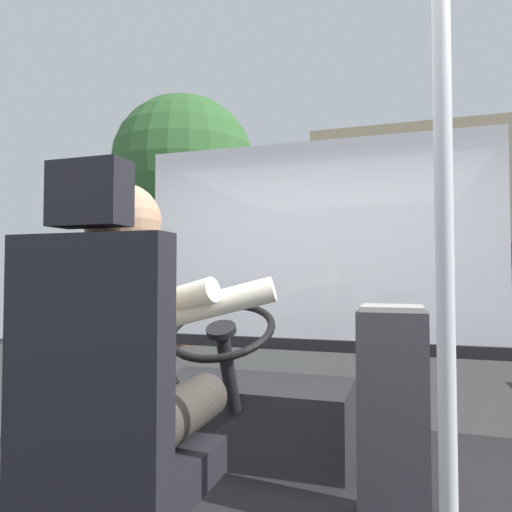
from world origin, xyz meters
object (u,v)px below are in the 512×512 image
driver_seat (109,428)px  fare_box (393,416)px  bus_driver (135,351)px  steering_console (251,414)px  parked_car_green (501,296)px  handrail_pole (444,218)px

driver_seat → fare_box: (0.78, 0.79, -0.12)m
bus_driver → steering_console: 1.30m
driver_seat → parked_car_green: (4.81, 20.76, -0.50)m
bus_driver → handrail_pole: (0.92, -0.09, 0.38)m
driver_seat → fare_box: 1.11m
handrail_pole → parked_car_green: 21.11m
bus_driver → parked_car_green: bearing=76.9°
driver_seat → handrail_pole: size_ratio=0.58×
handrail_pole → bus_driver: bearing=174.5°
steering_console → parked_car_green: size_ratio=0.26×
handrail_pole → steering_console: bearing=125.8°
bus_driver → parked_car_green: 21.19m
bus_driver → handrail_pole: handrail_pole is taller
steering_console → fare_box: bearing=-34.2°
steering_console → fare_box: fare_box is taller
driver_seat → handrail_pole: 1.09m
steering_console → parked_car_green: steering_console is taller
handrail_pole → parked_car_green: size_ratio=0.54×
driver_seat → handrail_pole: (0.92, 0.05, 0.58)m
driver_seat → parked_car_green: bearing=77.0°
bus_driver → parked_car_green: bus_driver is taller
driver_seat → parked_car_green: 21.32m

